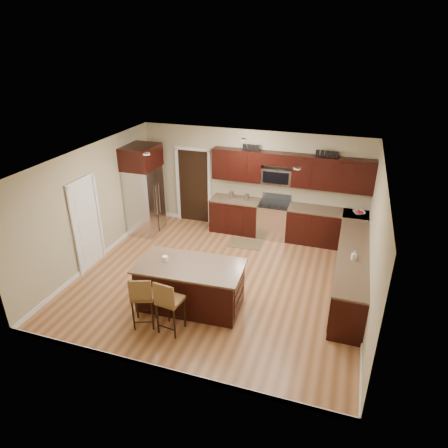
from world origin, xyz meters
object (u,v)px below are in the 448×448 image
(island, at_px, (190,287))
(refrigerator, at_px, (144,189))
(range, at_px, (273,220))
(stool_mid, at_px, (168,301))
(stool_left, at_px, (142,296))

(island, xyz_separation_m, refrigerator, (-2.39, 2.69, 0.78))
(range, height_order, refrigerator, refrigerator)
(range, distance_m, refrigerator, 3.47)
(range, distance_m, stool_mid, 4.41)
(island, distance_m, stool_left, 1.04)
(range, relative_size, stool_mid, 1.03)
(range, height_order, stool_left, range)
(island, distance_m, stool_mid, 0.88)
(stool_left, bearing_deg, refrigerator, 97.94)
(stool_mid, relative_size, refrigerator, 0.46)
(range, xyz_separation_m, stool_left, (-1.47, -4.29, 0.19))
(stool_mid, bearing_deg, range, 84.39)
(island, bearing_deg, refrigerator, 128.64)
(range, height_order, stool_mid, range)
(range, bearing_deg, stool_left, -108.91)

